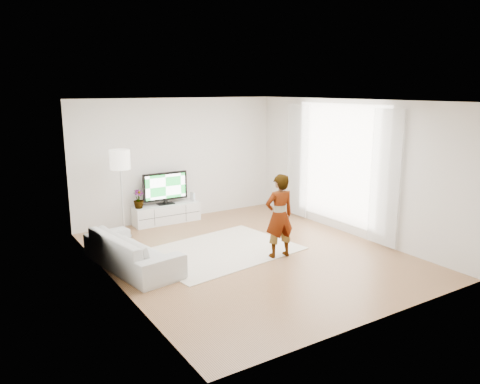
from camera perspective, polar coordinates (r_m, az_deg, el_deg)
floor at (r=8.74m, az=1.15°, el=-7.61°), size 6.00×6.00×0.00m
ceiling at (r=8.21m, az=1.23°, el=11.07°), size 6.00×6.00×0.00m
wall_left at (r=7.32m, az=-15.38°, el=-0.64°), size 0.02×6.00×2.80m
wall_right at (r=9.94m, az=13.32°, el=2.88°), size 0.02×6.00×2.80m
wall_back at (r=10.95m, az=-7.52°, el=3.98°), size 5.00×0.02×2.80m
wall_front at (r=6.15m, az=16.80°, el=-3.19°), size 5.00×0.02×2.80m
window at (r=10.13m, az=12.04°, el=3.40°), size 0.01×2.60×2.50m
curtain_near at (r=9.21m, az=17.28°, el=1.59°), size 0.04×0.70×2.60m
curtain_far at (r=11.05m, az=7.02°, el=3.80°), size 0.04×0.70×2.60m
media_console at (r=10.81m, az=-8.93°, el=-2.60°), size 1.53×0.44×0.43m
television at (r=10.69m, az=-9.10°, el=0.60°), size 1.05×0.21×0.73m
game_console at (r=11.00m, az=-5.78°, el=-0.53°), size 0.07×0.16×0.20m
potted_plant at (r=10.48m, az=-12.27°, el=-0.85°), size 0.27×0.27×0.41m
rug at (r=8.92m, az=-2.44°, el=-7.16°), size 3.03×2.37×0.01m
player at (r=8.41m, az=4.81°, el=-2.91°), size 0.59×0.42×1.53m
sofa at (r=8.24m, az=-13.01°, el=-6.94°), size 1.15×2.21×0.62m
floor_lamp at (r=9.67m, az=-14.40°, el=3.38°), size 0.40×0.40×1.81m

